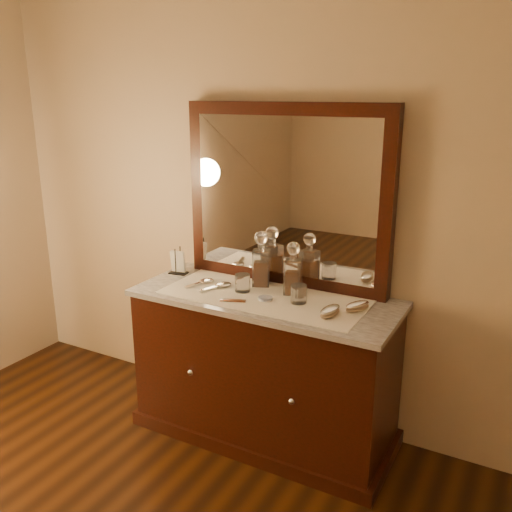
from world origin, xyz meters
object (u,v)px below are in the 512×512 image
decanter_right (293,274)px  brush_near (330,311)px  pin_dish (265,298)px  dresser_cabinet (265,369)px  napkin_rack (178,263)px  hand_mirror_inner (220,285)px  hand_mirror_outer (204,282)px  comb (233,300)px  decanter_left (261,264)px  brush_far (357,306)px  mirror_frame (286,196)px

decanter_right → brush_near: size_ratio=1.80×
pin_dish → dresser_cabinet: bearing=119.4°
napkin_rack → hand_mirror_inner: size_ratio=0.76×
decanter_right → hand_mirror_outer: decanter_right is taller
comb → decanter_left: 0.32m
decanter_right → brush_near: 0.35m
comb → brush_far: brush_far is taller
decanter_left → brush_far: size_ratio=1.92×
comb → brush_near: 0.52m
brush_near → pin_dish: bearing=174.7°
dresser_cabinet → decanter_left: bearing=124.8°
dresser_cabinet → hand_mirror_inner: (-0.28, -0.00, 0.45)m
dresser_cabinet → hand_mirror_inner: hand_mirror_inner is taller
dresser_cabinet → comb: bearing=-124.0°
mirror_frame → pin_dish: size_ratio=15.94×
pin_dish → decanter_left: 0.26m
decanter_right → brush_far: bearing=-8.7°
hand_mirror_outer → pin_dish: bearing=-8.2°
mirror_frame → hand_mirror_inner: bearing=-138.4°
dresser_cabinet → brush_far: 0.68m
napkin_rack → hand_mirror_inner: napkin_rack is taller
brush_far → hand_mirror_outer: (-0.90, -0.03, -0.01)m
brush_near → dresser_cabinet: bearing=167.5°
pin_dish → brush_near: size_ratio=0.47×
brush_far → dresser_cabinet: bearing=-175.7°
brush_near → brush_far: brush_near is taller
pin_dish → decanter_right: bearing=60.0°
comb → decanter_left: bearing=67.3°
hand_mirror_outer → brush_near: bearing=-6.8°
comb → hand_mirror_inner: 0.23m
brush_near → hand_mirror_outer: (-0.80, 0.10, -0.01)m
comb → decanter_left: size_ratio=0.44×
dresser_cabinet → hand_mirror_outer: hand_mirror_outer is taller
napkin_rack → comb: bearing=-24.8°
decanter_right → pin_dish: bearing=-120.0°
mirror_frame → brush_far: mirror_frame is taller
pin_dish → comb: (-0.14, -0.10, -0.00)m
hand_mirror_inner → decanter_left: bearing=37.4°
comb → pin_dish: bearing=15.9°
dresser_cabinet → mirror_frame: (0.00, 0.25, 0.94)m
decanter_left → hand_mirror_outer: 0.35m
brush_near → hand_mirror_inner: (-0.69, 0.09, -0.01)m
napkin_rack → hand_mirror_outer: (0.24, -0.08, -0.05)m
comb → napkin_rack: napkin_rack is taller
pin_dish → comb: bearing=-143.5°
pin_dish → hand_mirror_outer: size_ratio=0.37×
comb → hand_mirror_inner: size_ratio=0.65×
hand_mirror_outer → napkin_rack: bearing=161.3°
napkin_rack → hand_mirror_outer: size_ratio=0.80×
dresser_cabinet → brush_near: 0.62m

